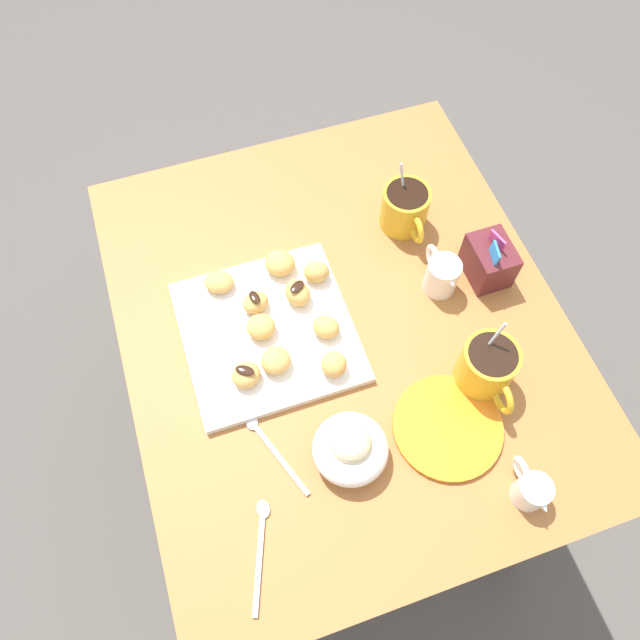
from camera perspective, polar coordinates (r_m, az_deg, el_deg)
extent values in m
plane|color=#514C47|center=(1.77, 1.33, -11.46)|extent=(8.00, 8.00, 0.00)
cube|color=#A36633|center=(1.09, 2.11, -0.73)|extent=(0.92, 0.77, 0.04)
cube|color=#A36633|center=(1.60, -14.41, 2.04)|extent=(0.07, 0.07, 0.70)
cube|color=#A36633|center=(1.35, -6.82, -27.07)|extent=(0.07, 0.07, 0.70)
cube|color=#A36633|center=(1.68, 7.73, 8.26)|extent=(0.07, 0.07, 0.70)
cube|color=#A36633|center=(1.44, 20.33, -17.35)|extent=(0.07, 0.07, 0.70)
cube|color=white|center=(1.06, -4.95, -1.12)|extent=(0.29, 0.29, 0.02)
cylinder|color=gold|center=(1.17, 8.01, 10.45)|extent=(0.09, 0.09, 0.09)
torus|color=gold|center=(1.14, 9.09, 8.51)|extent=(0.06, 0.01, 0.06)
cylinder|color=black|center=(1.15, 8.25, 11.61)|extent=(0.08, 0.08, 0.01)
cylinder|color=silver|center=(1.16, 7.88, 12.15)|extent=(0.03, 0.02, 0.11)
cylinder|color=gold|center=(1.02, 15.44, -4.28)|extent=(0.09, 0.09, 0.10)
torus|color=gold|center=(1.01, 16.86, -6.90)|extent=(0.06, 0.01, 0.06)
cylinder|color=black|center=(0.99, 16.02, -3.28)|extent=(0.08, 0.08, 0.01)
cylinder|color=silver|center=(1.00, 15.50, -2.50)|extent=(0.01, 0.04, 0.13)
cylinder|color=white|center=(1.11, 11.47, 4.08)|extent=(0.06, 0.06, 0.07)
cone|color=white|center=(1.07, 12.32, 3.58)|extent=(0.02, 0.02, 0.02)
torus|color=white|center=(1.12, 10.68, 5.84)|extent=(0.05, 0.01, 0.05)
cylinder|color=white|center=(1.08, 11.75, 4.92)|extent=(0.05, 0.05, 0.01)
cube|color=#561E23|center=(1.14, 15.70, 5.42)|extent=(0.09, 0.07, 0.08)
cube|color=#2D84D1|center=(1.09, 16.25, 6.02)|extent=(0.04, 0.01, 0.03)
cube|color=#EA4C93|center=(1.10, 16.42, 7.20)|extent=(0.04, 0.02, 0.03)
ellipsoid|color=white|center=(0.96, 2.89, -12.10)|extent=(0.12, 0.12, 0.07)
sphere|color=#F4E5B2|center=(0.94, 2.96, -11.72)|extent=(0.07, 0.07, 0.07)
ellipsoid|color=green|center=(0.91, 3.30, -12.12)|extent=(0.03, 0.03, 0.01)
cylinder|color=white|center=(1.00, 19.41, -15.08)|extent=(0.05, 0.05, 0.05)
cone|color=white|center=(0.98, 20.40, -16.12)|extent=(0.02, 0.02, 0.02)
torus|color=white|center=(1.00, 18.51, -13.21)|extent=(0.04, 0.01, 0.04)
cylinder|color=black|center=(0.98, 19.79, -14.79)|extent=(0.04, 0.04, 0.01)
cylinder|color=orange|center=(1.02, 11.99, -9.89)|extent=(0.18, 0.18, 0.01)
cube|color=silver|center=(0.99, -3.87, -12.87)|extent=(0.14, 0.06, 0.00)
ellipsoid|color=silver|center=(1.01, -6.48, -9.59)|extent=(0.03, 0.02, 0.01)
cube|color=silver|center=(0.96, -5.77, -21.80)|extent=(0.14, 0.06, 0.00)
ellipsoid|color=silver|center=(0.97, -5.40, -17.39)|extent=(0.03, 0.02, 0.01)
ellipsoid|color=#DBA351|center=(1.07, -6.13, 1.67)|extent=(0.05, 0.06, 0.03)
ellipsoid|color=black|center=(1.05, -6.23, 2.15)|extent=(0.03, 0.02, 0.00)
ellipsoid|color=#DBA351|center=(1.00, 1.32, -4.21)|extent=(0.05, 0.05, 0.04)
ellipsoid|color=#DBA351|center=(1.04, -5.61, -0.65)|extent=(0.06, 0.06, 0.04)
ellipsoid|color=#DBA351|center=(1.09, -0.34, 4.59)|extent=(0.05, 0.06, 0.04)
ellipsoid|color=#DBA351|center=(1.01, -4.21, -3.85)|extent=(0.07, 0.07, 0.04)
ellipsoid|color=#DBA351|center=(1.04, 0.57, -0.67)|extent=(0.06, 0.06, 0.04)
ellipsoid|color=#DBA351|center=(1.01, -7.01, -5.18)|extent=(0.06, 0.07, 0.03)
ellipsoid|color=black|center=(0.99, -7.13, -4.76)|extent=(0.03, 0.04, 0.00)
ellipsoid|color=#DBA351|center=(1.10, -9.55, 3.56)|extent=(0.06, 0.07, 0.03)
ellipsoid|color=#DBA351|center=(1.10, -3.82, 5.41)|extent=(0.07, 0.08, 0.04)
ellipsoid|color=#DBA351|center=(1.07, -2.14, 2.59)|extent=(0.06, 0.05, 0.04)
ellipsoid|color=black|center=(1.05, -2.18, 3.17)|extent=(0.03, 0.04, 0.00)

